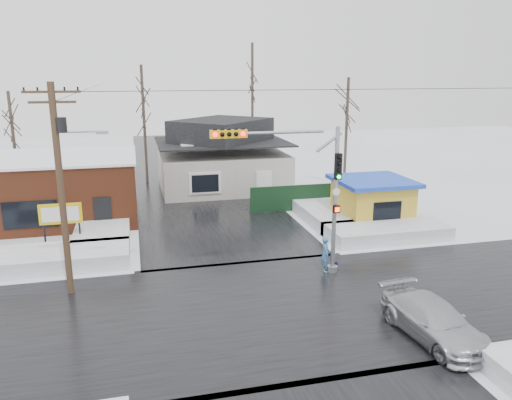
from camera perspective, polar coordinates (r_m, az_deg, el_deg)
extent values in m
plane|color=white|center=(20.83, 1.45, -12.27)|extent=(120.00, 120.00, 0.00)
cube|color=black|center=(20.83, 1.45, -12.25)|extent=(10.00, 120.00, 0.02)
cube|color=black|center=(20.83, 1.45, -12.25)|extent=(120.00, 10.00, 0.02)
cube|color=white|center=(26.82, -21.78, -6.18)|extent=(7.00, 3.00, 0.80)
cube|color=white|center=(29.95, 14.70, -3.50)|extent=(7.00, 3.00, 0.80)
cube|color=white|center=(31.33, -16.99, -2.87)|extent=(3.00, 8.00, 0.80)
cube|color=white|center=(33.47, 7.64, -1.27)|extent=(3.00, 8.00, 0.80)
cylinder|color=gray|center=(23.52, 9.01, -0.19)|extent=(0.20, 0.20, 7.00)
cylinder|color=gray|center=(24.57, 8.71, -7.78)|extent=(0.50, 0.50, 0.30)
cylinder|color=gray|center=(21.93, 2.03, 7.71)|extent=(4.60, 0.14, 0.14)
cube|color=gold|center=(21.48, -3.15, 7.55)|extent=(1.60, 0.28, 0.35)
sphere|color=#FF0C0C|center=(21.22, -4.68, 7.44)|extent=(0.20, 0.20, 0.20)
sphere|color=#FF0C0C|center=(21.44, -1.48, 7.56)|extent=(0.20, 0.20, 0.20)
cube|color=black|center=(22.98, 9.37, 3.79)|extent=(0.30, 0.22, 1.20)
sphere|color=#0CE533|center=(22.94, 9.46, 2.62)|extent=(0.18, 0.18, 0.18)
cube|color=black|center=(23.42, 9.17, -1.02)|extent=(0.30, 0.20, 0.35)
cylinder|color=#382619|center=(22.21, -21.36, 0.78)|extent=(0.28, 0.28, 9.00)
cube|color=#382619|center=(21.69, -22.36, 11.36)|extent=(2.20, 0.10, 0.10)
cube|color=#382619|center=(21.71, -22.26, 10.31)|extent=(1.80, 0.10, 0.10)
cylinder|color=black|center=(21.74, -21.37, 8.01)|extent=(0.44, 0.44, 0.60)
cylinder|color=gray|center=(21.69, -19.59, 7.35)|extent=(1.80, 0.08, 0.08)
cube|color=gray|center=(21.63, -17.19, 7.39)|extent=(0.50, 0.22, 0.12)
cube|color=brown|center=(35.27, -23.37, 1.15)|extent=(12.00, 8.00, 4.00)
cube|color=white|center=(34.90, -23.70, 4.43)|extent=(12.20, 8.20, 0.15)
cube|color=black|center=(31.56, -24.38, -1.53)|extent=(3.00, 0.08, 1.60)
cube|color=black|center=(31.12, -17.09, -1.65)|extent=(1.00, 0.08, 2.20)
cylinder|color=black|center=(29.15, -23.00, -3.65)|extent=(0.10, 0.10, 1.80)
cylinder|color=black|center=(28.90, -19.48, -3.47)|extent=(0.10, 0.10, 1.80)
cube|color=gold|center=(28.71, -21.44, -1.47)|extent=(2.20, 0.18, 1.10)
cube|color=white|center=(28.60, -21.47, -1.53)|extent=(1.90, 0.02, 0.80)
cube|color=beige|center=(41.31, -3.88, 3.38)|extent=(10.00, 8.00, 3.00)
cube|color=black|center=(40.92, -3.94, 6.68)|extent=(10.40, 8.40, 0.12)
pyramid|color=black|center=(40.80, -3.96, 8.01)|extent=(9.00, 7.00, 1.80)
cube|color=brown|center=(42.43, 0.11, 8.34)|extent=(0.70, 0.70, 1.40)
cube|color=white|center=(37.11, -5.83, 1.92)|extent=(2.40, 0.12, 1.60)
cube|color=gold|center=(32.48, 13.09, -0.36)|extent=(4.00, 4.00, 2.60)
cube|color=#1723B1|center=(32.15, 13.24, 2.14)|extent=(4.60, 4.60, 0.25)
cube|color=black|center=(30.75, 14.78, -1.29)|extent=(1.80, 0.06, 1.20)
cube|color=black|center=(34.98, 5.72, 0.32)|extent=(8.00, 0.12, 1.80)
cylinder|color=#332821|center=(44.18, -12.65, 8.37)|extent=(0.24, 0.24, 10.00)
cylinder|color=#332821|center=(47.36, -0.42, 10.30)|extent=(0.24, 0.24, 12.00)
cylinder|color=#332821|center=(41.85, 10.27, 7.48)|extent=(0.24, 0.24, 9.00)
cylinder|color=#332821|center=(43.26, -25.91, 5.82)|extent=(0.24, 0.24, 8.00)
imported|color=#4178B6|center=(24.29, 7.96, -6.19)|extent=(0.57, 0.72, 1.74)
imported|color=#B8BAC0|center=(19.51, 19.59, -12.85)|extent=(2.40, 4.91, 1.37)
cube|color=black|center=(24.85, 8.96, -7.47)|extent=(0.30, 0.19, 0.35)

